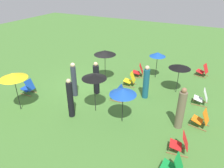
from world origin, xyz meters
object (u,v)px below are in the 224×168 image
(deckchair_3, at_px, (28,87))
(person_0, at_px, (181,109))
(umbrella_5, at_px, (123,92))
(deckchair_8, at_px, (130,80))
(umbrella_0, at_px, (13,76))
(person_1, at_px, (146,83))
(deckchair_1, at_px, (203,71))
(deckchair_7, at_px, (180,144))
(umbrella_3, at_px, (180,66))
(deckchair_6, at_px, (173,166))
(deckchair_0, at_px, (139,71))
(person_2, at_px, (96,79))
(umbrella_2, at_px, (158,54))
(person_3, at_px, (70,99))
(deckchair_2, at_px, (201,119))
(deckchair_5, at_px, (202,98))
(umbrella_4, at_px, (94,76))
(deckchair_4, at_px, (119,94))
(person_4, at_px, (74,80))
(umbrella_1, at_px, (105,52))

(deckchair_3, distance_m, person_0, 7.87)
(umbrella_5, bearing_deg, deckchair_8, -163.04)
(umbrella_0, relative_size, person_0, 1.02)
(person_1, bearing_deg, deckchair_8, -43.14)
(deckchair_1, bearing_deg, deckchair_3, -35.80)
(deckchair_7, distance_m, umbrella_3, 4.72)
(deckchair_1, bearing_deg, deckchair_6, 14.94)
(deckchair_0, bearing_deg, person_1, 12.16)
(deckchair_0, height_order, person_2, person_2)
(deckchair_8, height_order, person_1, person_1)
(umbrella_2, xyz_separation_m, person_3, (5.73, -2.22, -0.62))
(deckchair_2, relative_size, deckchair_8, 1.00)
(deckchair_1, relative_size, umbrella_3, 0.53)
(deckchair_5, distance_m, umbrella_4, 5.46)
(deckchair_8, relative_size, umbrella_4, 0.43)
(deckchair_5, xyz_separation_m, person_0, (2.34, -0.64, 0.52))
(deckchair_4, relative_size, person_3, 0.44)
(umbrella_3, height_order, person_4, person_4)
(umbrella_1, xyz_separation_m, person_1, (0.81, 2.83, -0.93))
(deckchair_5, relative_size, umbrella_3, 0.51)
(deckchair_6, height_order, deckchair_7, same)
(person_2, bearing_deg, deckchair_0, 176.73)
(umbrella_2, bearing_deg, person_1, 4.86)
(umbrella_3, distance_m, umbrella_4, 4.70)
(deckchair_7, height_order, person_0, person_0)
(person_0, bearing_deg, person_2, -95.46)
(deckchair_4, xyz_separation_m, umbrella_3, (-2.20, 2.46, 1.14))
(deckchair_1, height_order, deckchair_6, same)
(deckchair_3, bearing_deg, person_0, 92.89)
(umbrella_4, bearing_deg, deckchair_6, 63.95)
(deckchair_1, distance_m, umbrella_1, 6.37)
(umbrella_2, height_order, umbrella_5, umbrella_2)
(person_1, xyz_separation_m, person_3, (3.09, -2.44, 0.04))
(deckchair_4, bearing_deg, umbrella_0, -55.00)
(umbrella_3, distance_m, person_0, 3.17)
(deckchair_6, height_order, umbrella_4, umbrella_4)
(person_1, bearing_deg, person_4, 16.70)
(deckchair_2, relative_size, person_1, 0.46)
(deckchair_3, distance_m, person_4, 2.60)
(umbrella_2, bearing_deg, person_3, -21.15)
(deckchair_6, height_order, umbrella_1, umbrella_1)
(deckchair_1, xyz_separation_m, deckchair_6, (8.44, 0.03, 0.00))
(umbrella_0, bearing_deg, umbrella_3, 129.18)
(umbrella_3, relative_size, person_3, 0.86)
(umbrella_4, bearing_deg, deckchair_5, 123.51)
(deckchair_1, height_order, umbrella_1, umbrella_1)
(deckchair_1, distance_m, deckchair_7, 7.31)
(deckchair_1, relative_size, umbrella_0, 0.45)
(umbrella_4, relative_size, person_4, 1.03)
(deckchair_7, relative_size, umbrella_0, 0.44)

